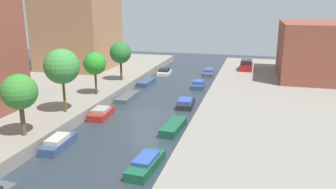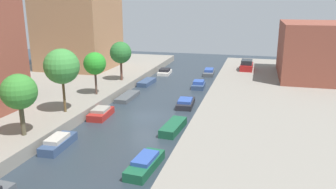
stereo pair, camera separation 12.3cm
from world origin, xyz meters
name	(u,v)px [view 1 (the left image)]	position (x,y,z in m)	size (l,w,h in m)	color
ground_plane	(145,117)	(0.00, 0.00, 0.00)	(84.00, 84.00, 0.00)	#28333D
quay_left	(11,101)	(-15.00, 0.00, 0.50)	(20.00, 64.00, 1.00)	gray
quay_right	(312,126)	(15.00, 0.00, 0.50)	(20.00, 64.00, 1.00)	gray
low_block_right	(320,50)	(18.00, 18.60, 4.59)	(10.00, 13.09, 7.17)	brown
street_tree_1	(19,92)	(-6.56, -8.95, 4.35)	(2.63, 2.63, 4.70)	#4C4532
street_tree_2	(62,66)	(-6.56, -3.17, 5.20)	(3.13, 3.13, 5.78)	brown
street_tree_3	(95,64)	(-6.56, 3.09, 4.37)	(2.40, 2.40, 4.59)	#4E3B32
street_tree_4	(120,53)	(-6.56, 10.20, 4.53)	(2.71, 2.71, 4.91)	brown
parked_car	(246,65)	(8.68, 21.39, 1.63)	(1.83, 4.23, 1.50)	maroon
moored_boat_left_1	(59,143)	(-4.06, -8.41, 0.41)	(1.49, 3.75, 0.95)	#33476B
moored_boat_left_2	(101,113)	(-4.05, -1.11, 0.40)	(1.75, 3.39, 0.92)	maroon
moored_boat_left_3	(128,97)	(-3.95, 5.58, 0.23)	(1.47, 4.51, 0.45)	#4C5156
moored_boat_left_4	(147,82)	(-4.03, 12.78, 0.28)	(1.57, 3.92, 0.57)	#33476B
moored_boat_left_5	(164,72)	(-3.46, 19.77, 0.35)	(1.90, 3.49, 0.84)	beige
moored_boat_right_1	(146,164)	(3.40, -9.96, 0.39)	(1.66, 4.11, 0.91)	#195638
moored_boat_right_2	(174,127)	(3.53, -2.78, 0.34)	(1.58, 4.09, 0.68)	#195638
moored_boat_right_3	(186,103)	(3.07, 4.48, 0.36)	(1.85, 3.86, 0.83)	#232328
moored_boat_right_4	(198,85)	(3.03, 12.68, 0.39)	(1.68, 3.14, 0.94)	#33476B
moored_boat_right_5	(209,72)	(3.16, 21.13, 0.37)	(1.70, 4.22, 0.89)	#4C5156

